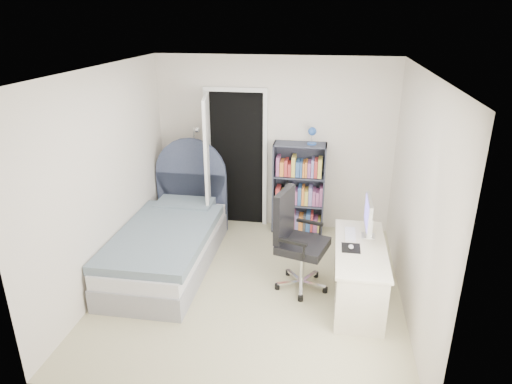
% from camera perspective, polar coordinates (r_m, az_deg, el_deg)
% --- Properties ---
extents(room_shell, '(3.50, 3.70, 2.60)m').
position_cam_1_polar(room_shell, '(4.93, -0.44, 0.40)').
color(room_shell, tan).
rests_on(room_shell, ground).
extents(door, '(0.92, 0.82, 2.06)m').
position_cam_1_polar(door, '(6.55, -4.75, 3.73)').
color(door, black).
rests_on(door, ground).
extents(bed, '(1.09, 2.27, 1.39)m').
position_cam_1_polar(bed, '(5.96, -10.71, -5.95)').
color(bed, gray).
rests_on(bed, ground).
extents(nightstand, '(0.38, 0.38, 0.56)m').
position_cam_1_polar(nightstand, '(7.00, -8.63, -1.05)').
color(nightstand, '#DAAB86').
rests_on(nightstand, ground).
extents(floor_lamp, '(0.22, 0.22, 1.52)m').
position_cam_1_polar(floor_lamp, '(6.88, -7.31, 0.86)').
color(floor_lamp, silver).
rests_on(floor_lamp, ground).
extents(bookcase, '(0.74, 0.32, 1.58)m').
position_cam_1_polar(bookcase, '(6.63, 5.42, 0.05)').
color(bookcase, '#353949').
rests_on(bookcase, ground).
extents(desk, '(0.54, 1.36, 1.12)m').
position_cam_1_polar(desk, '(5.25, 12.74, -9.53)').
color(desk, beige).
rests_on(desk, ground).
extents(office_chair, '(0.65, 0.67, 1.19)m').
position_cam_1_polar(office_chair, '(5.25, 4.93, -5.45)').
color(office_chair, silver).
rests_on(office_chair, ground).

